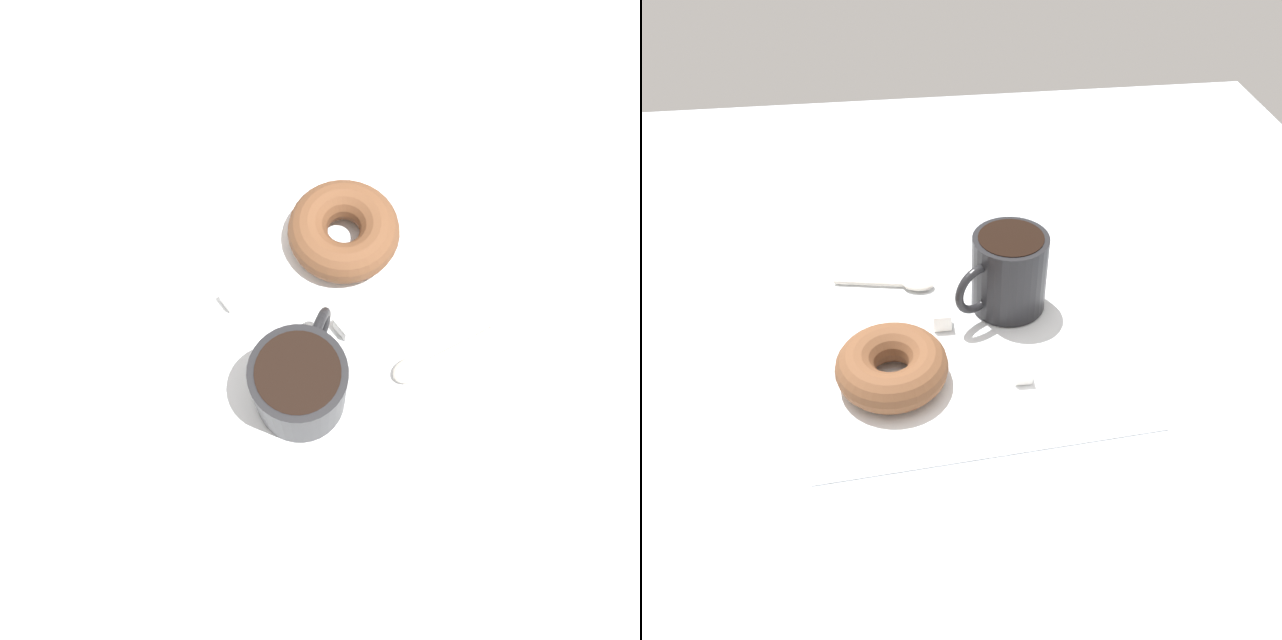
% 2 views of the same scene
% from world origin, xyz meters
% --- Properties ---
extents(ground_plane, '(1.20, 1.20, 0.02)m').
position_xyz_m(ground_plane, '(0.00, 0.00, -0.01)').
color(ground_plane, '#B2BCC6').
extents(napkin, '(0.35, 0.35, 0.00)m').
position_xyz_m(napkin, '(0.01, 0.03, 0.00)').
color(napkin, white).
rests_on(napkin, ground_plane).
extents(coffee_cup, '(0.09, 0.11, 0.09)m').
position_xyz_m(coffee_cup, '(-0.03, 0.08, 0.05)').
color(coffee_cup, black).
rests_on(coffee_cup, napkin).
extents(donut, '(0.11, 0.11, 0.04)m').
position_xyz_m(donut, '(0.07, -0.05, 0.02)').
color(donut, brown).
rests_on(donut, napkin).
extents(spoon, '(0.04, 0.12, 0.01)m').
position_xyz_m(spoon, '(-0.08, -0.02, 0.01)').
color(spoon, '#B7B2A8').
rests_on(spoon, napkin).
extents(sugar_cube, '(0.02, 0.02, 0.02)m').
position_xyz_m(sugar_cube, '(0.08, 0.08, 0.01)').
color(sugar_cube, white).
rests_on(sugar_cube, napkin).
extents(sugar_cube_extra, '(0.02, 0.02, 0.02)m').
position_xyz_m(sugar_cube_extra, '(-0.01, 0.01, 0.01)').
color(sugar_cube_extra, white).
rests_on(sugar_cube_extra, napkin).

